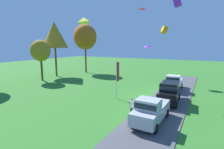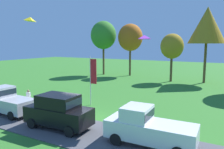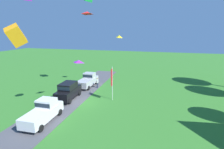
{
  "view_description": "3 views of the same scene",
  "coord_description": "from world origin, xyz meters",
  "views": [
    {
      "loc": [
        -19.89,
        -5.61,
        6.32
      ],
      "look_at": [
        2.37,
        6.54,
        2.03
      ],
      "focal_mm": 28.0,
      "sensor_mm": 36.0,
      "label": 1
    },
    {
      "loc": [
        9.44,
        -12.91,
        5.71
      ],
      "look_at": [
        0.57,
        3.08,
        3.13
      ],
      "focal_mm": 35.0,
      "sensor_mm": 36.0,
      "label": 2
    },
    {
      "loc": [
        19.44,
        9.39,
        9.12
      ],
      "look_at": [
        -0.93,
        3.8,
        3.8
      ],
      "focal_mm": 28.0,
      "sensor_mm": 36.0,
      "label": 3
    }
  ],
  "objects": [
    {
      "name": "kite_diamond_mid_center",
      "position": [
        2.2,
        2.07,
        10.87
      ],
      "size": [
        1.28,
        1.23,
        0.36
      ],
      "primitive_type": "pyramid",
      "rotation": [
        0.15,
        0.0,
        5.63
      ],
      "color": "red"
    },
    {
      "name": "person_watching_sky",
      "position": [
        -6.11,
        -0.07,
        0.88
      ],
      "size": [
        0.36,
        0.24,
        1.71
      ],
      "color": "#2D334C",
      "rests_on": "ground"
    },
    {
      "name": "ground_plane",
      "position": [
        0.0,
        0.0,
        0.0
      ],
      "size": [
        120.0,
        120.0,
        0.0
      ],
      "primitive_type": "plane",
      "color": "#337528"
    },
    {
      "name": "car_suv_far_end",
      "position": [
        -0.59,
        -2.25,
        1.3
      ],
      "size": [
        4.69,
        2.23,
        2.28
      ],
      "color": "black",
      "rests_on": "ground"
    },
    {
      "name": "pavement_strip",
      "position": [
        0.0,
        -2.06,
        0.03
      ],
      "size": [
        36.0,
        4.4,
        0.06
      ],
      "primitive_type": "cube",
      "color": "#4C4C51",
      "rests_on": "ground"
    },
    {
      "name": "kite_diamond_high_right",
      "position": [
        -8.83,
        2.89,
        8.2
      ],
      "size": [
        1.04,
        1.18,
        0.48
      ],
      "primitive_type": "pyramid",
      "rotation": [
        0.09,
        0.0,
        2.8
      ],
      "color": "yellow"
    },
    {
      "name": "car_pickup_by_flagpole",
      "position": [
        -6.57,
        -1.9,
        1.11
      ],
      "size": [
        5.05,
        2.17,
        2.14
      ],
      "color": "#B7B7BC",
      "rests_on": "ground"
    },
    {
      "name": "kite_diamond_over_trees",
      "position": [
        3.91,
        1.73,
        6.18
      ],
      "size": [
        0.98,
        1.2,
        0.3
      ],
      "primitive_type": "pyramid",
      "rotation": [
        0.05,
        0.0,
        4.48
      ],
      "color": "purple"
    },
    {
      "name": "car_pickup_near_entrance",
      "position": [
        5.47,
        -1.71,
        1.11
      ],
      "size": [
        5.05,
        2.16,
        2.14
      ],
      "color": "white",
      "rests_on": "ground"
    },
    {
      "name": "flag_banner",
      "position": [
        -1.76,
        3.57,
        2.9
      ],
      "size": [
        0.71,
        0.08,
        4.58
      ],
      "color": "silver",
      "rests_on": "ground"
    },
    {
      "name": "kite_box_trailing_tail",
      "position": [
        10.74,
        1.09,
        8.85
      ],
      "size": [
        1.49,
        1.21,
        1.49
      ],
      "primitive_type": "cube",
      "rotation": [
        0.48,
        0.3,
        0.84
      ],
      "color": "orange"
    }
  ]
}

